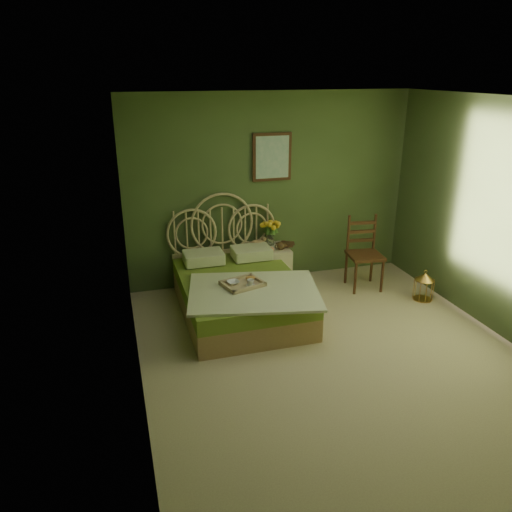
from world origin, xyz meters
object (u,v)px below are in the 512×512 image
object	(u,v)px
nightstand	(270,261)
birdcage	(424,287)
chair	(363,248)
bed	(239,291)

from	to	relation	value
nightstand	birdcage	distance (m)	2.08
chair	nightstand	bearing A→B (deg)	169.45
bed	chair	world-z (taller)	bed
bed	nightstand	size ratio (longest dim) A/B	2.14
bed	birdcage	world-z (taller)	bed
nightstand	chair	world-z (taller)	chair
nightstand	birdcage	bearing A→B (deg)	-30.06
bed	chair	size ratio (longest dim) A/B	2.11
chair	bed	bearing A→B (deg)	-163.14
nightstand	chair	xyz separation A→B (m)	(1.22, -0.38, 0.20)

